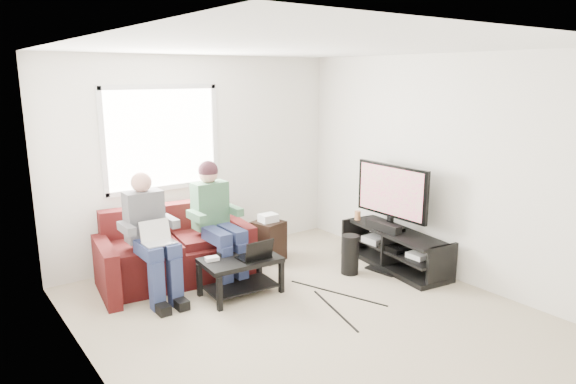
{
  "coord_description": "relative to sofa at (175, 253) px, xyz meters",
  "views": [
    {
      "loc": [
        -2.95,
        -3.73,
        2.36
      ],
      "look_at": [
        0.22,
        0.6,
        1.13
      ],
      "focal_mm": 32.0,
      "sensor_mm": 36.0,
      "label": 1
    }
  ],
  "objects": [
    {
      "name": "tv",
      "position": [
        2.35,
        -1.2,
        0.63
      ],
      "size": [
        0.12,
        1.1,
        0.81
      ],
      "color": "black",
      "rests_on": "tv_stand"
    },
    {
      "name": "controller_c",
      "position": [
        0.69,
        -0.7,
        0.12
      ],
      "size": [
        0.14,
        0.1,
        0.04
      ],
      "primitive_type": "cube",
      "rotation": [
        0.0,
        0.0,
        0.05
      ],
      "color": "gray",
      "rests_on": "coffee_table"
    },
    {
      "name": "wall_front",
      "position": [
        0.65,
        -3.91,
        0.99
      ],
      "size": [
        4.5,
        0.0,
        4.5
      ],
      "primitive_type": "plane",
      "rotation": [
        -1.57,
        0.0,
        0.0
      ],
      "color": "white",
      "rests_on": "floor"
    },
    {
      "name": "keyboard_floor",
      "position": [
        2.11,
        -1.3,
        -0.3
      ],
      "size": [
        0.19,
        0.42,
        0.02
      ],
      "primitive_type": "cube",
      "rotation": [
        0.0,
        0.0,
        0.14
      ],
      "color": "black",
      "rests_on": "floor"
    },
    {
      "name": "person_left",
      "position": [
        -0.4,
        -0.31,
        0.43
      ],
      "size": [
        0.4,
        0.71,
        1.35
      ],
      "color": "navy",
      "rests_on": "sofa"
    },
    {
      "name": "wall_back",
      "position": [
        0.65,
        0.59,
        0.99
      ],
      "size": [
        4.5,
        0.0,
        4.5
      ],
      "primitive_type": "plane",
      "rotation": [
        1.57,
        0.0,
        0.0
      ],
      "color": "white",
      "rests_on": "floor"
    },
    {
      "name": "person_right",
      "position": [
        0.4,
        -0.29,
        0.49
      ],
      "size": [
        0.4,
        0.71,
        1.39
      ],
      "color": "navy",
      "rests_on": "sofa"
    },
    {
      "name": "end_table",
      "position": [
        1.24,
        -0.13,
        -0.04
      ],
      "size": [
        0.35,
        0.35,
        0.62
      ],
      "color": "black",
      "rests_on": "floor"
    },
    {
      "name": "drink_cup",
      "position": [
        2.3,
        -0.67,
        0.23
      ],
      "size": [
        0.08,
        0.08,
        0.12
      ],
      "primitive_type": "cylinder",
      "color": "#B1774C",
      "rests_on": "tv_stand"
    },
    {
      "name": "controller_b",
      "position": [
        0.29,
        -0.67,
        0.12
      ],
      "size": [
        0.15,
        0.11,
        0.04
      ],
      "primitive_type": "cube",
      "rotation": [
        0.0,
        0.0,
        -0.13
      ],
      "color": "black",
      "rests_on": "coffee_table"
    },
    {
      "name": "floor",
      "position": [
        0.65,
        -1.66,
        -0.31
      ],
      "size": [
        4.5,
        4.5,
        0.0
      ],
      "primitive_type": "plane",
      "color": "tan",
      "rests_on": "ground"
    },
    {
      "name": "coffee_table",
      "position": [
        0.39,
        -0.85,
        -0.01
      ],
      "size": [
        0.87,
        0.57,
        0.42
      ],
      "color": "black",
      "rests_on": "floor"
    },
    {
      "name": "soundbar",
      "position": [
        2.23,
        -1.2,
        0.22
      ],
      "size": [
        0.12,
        0.5,
        0.1
      ],
      "primitive_type": "cube",
      "color": "black",
      "rests_on": "tv_stand"
    },
    {
      "name": "laptop_silver",
      "position": [
        -0.4,
        -0.53,
        0.4
      ],
      "size": [
        0.33,
        0.24,
        0.24
      ],
      "primitive_type": null,
      "rotation": [
        0.0,
        0.0,
        -0.05
      ],
      "color": "silver",
      "rests_on": "person_left"
    },
    {
      "name": "console_black",
      "position": [
        2.35,
        -1.35,
        -0.02
      ],
      "size": [
        0.38,
        0.3,
        0.07
      ],
      "primitive_type": "cube",
      "color": "black",
      "rests_on": "tv_stand"
    },
    {
      "name": "subwoofer",
      "position": [
        1.77,
        -1.11,
        -0.07
      ],
      "size": [
        0.21,
        0.21,
        0.48
      ],
      "primitive_type": "cylinder",
      "color": "black",
      "rests_on": "floor"
    },
    {
      "name": "laptop_black",
      "position": [
        0.51,
        -0.93,
        0.22
      ],
      "size": [
        0.38,
        0.3,
        0.24
      ],
      "primitive_type": null,
      "rotation": [
        0.0,
        0.0,
        -0.18
      ],
      "color": "black",
      "rests_on": "coffee_table"
    },
    {
      "name": "console_grey",
      "position": [
        2.35,
        -1.0,
        -0.02
      ],
      "size": [
        0.34,
        0.26,
        0.08
      ],
      "primitive_type": "cube",
      "color": "gray",
      "rests_on": "tv_stand"
    },
    {
      "name": "wall_left",
      "position": [
        -1.35,
        -1.66,
        0.99
      ],
      "size": [
        0.0,
        4.5,
        4.5
      ],
      "primitive_type": "plane",
      "rotation": [
        1.57,
        0.0,
        1.57
      ],
      "color": "white",
      "rests_on": "floor"
    },
    {
      "name": "window",
      "position": [
        0.15,
        0.57,
        1.29
      ],
      "size": [
        1.48,
        0.04,
        1.28
      ],
      "color": "white",
      "rests_on": "wall_back"
    },
    {
      "name": "wall_right",
      "position": [
        2.65,
        -1.66,
        0.99
      ],
      "size": [
        0.0,
        4.5,
        4.5
      ],
      "primitive_type": "plane",
      "rotation": [
        1.57,
        0.0,
        -1.57
      ],
      "color": "white",
      "rests_on": "floor"
    },
    {
      "name": "tv_stand",
      "position": [
        2.35,
        -1.3,
        -0.1
      ],
      "size": [
        0.63,
        1.51,
        0.48
      ],
      "color": "black",
      "rests_on": "floor"
    },
    {
      "name": "controller_a",
      "position": [
        0.11,
        -0.73,
        0.12
      ],
      "size": [
        0.15,
        0.11,
        0.04
      ],
      "primitive_type": "cube",
      "rotation": [
        0.0,
        0.0,
        -0.15
      ],
      "color": "silver",
      "rests_on": "coffee_table"
    },
    {
      "name": "console_white",
      "position": [
        2.35,
        -1.7,
        -0.03
      ],
      "size": [
        0.3,
        0.22,
        0.06
      ],
      "primitive_type": "cube",
      "color": "silver",
      "rests_on": "tv_stand"
    },
    {
      "name": "ceiling",
      "position": [
        0.65,
        -1.66,
        2.29
      ],
      "size": [
        4.5,
        4.5,
        0.0
      ],
      "primitive_type": "plane",
      "rotation": [
        3.14,
        0.0,
        0.0
      ],
      "color": "white",
      "rests_on": "wall_back"
    },
    {
      "name": "sofa",
      "position": [
        0.0,
        0.0,
        0.0
      ],
      "size": [
        1.9,
        1.03,
        0.84
      ],
      "color": "#461111",
      "rests_on": "floor"
    }
  ]
}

